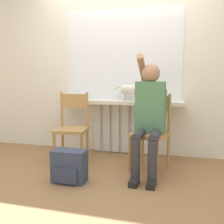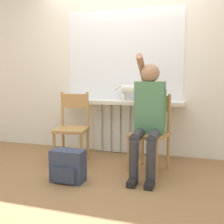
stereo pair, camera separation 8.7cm
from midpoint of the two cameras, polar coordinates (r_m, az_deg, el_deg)
The scene contains 10 objects.
ground_plane at distance 2.94m, azimuth -4.38°, elevation -14.74°, with size 12.00×12.00×0.00m, color olive.
wall_with_window at distance 3.91m, azimuth 1.72°, elevation 10.92°, with size 7.00×0.06×2.70m.
radiator at distance 3.90m, azimuth 1.39°, elevation -3.51°, with size 0.87×0.08×0.74m.
windowsill at distance 3.73m, azimuth 0.95°, elevation 2.17°, with size 1.78×0.33×0.05m.
window_glass at distance 3.88m, azimuth 1.59°, elevation 12.19°, with size 1.71×0.01×1.28m.
chair_left at distance 3.48m, azimuth -9.41°, elevation -3.22°, with size 0.46×0.46×0.92m.
chair_right at distance 3.18m, azimuth 7.74°, elevation -4.16°, with size 0.50×0.50×0.92m.
person at distance 3.04m, azimuth 7.30°, elevation -0.14°, with size 0.36×0.99×1.39m.
cat at distance 3.70m, azimuth 3.36°, elevation 4.83°, with size 0.43×0.13×0.24m.
backpack at distance 2.89m, azimuth -10.18°, elevation -11.63°, with size 0.36×0.21×0.35m.
Camera 1 is at (0.90, -2.57, 1.10)m, focal length 42.00 mm.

